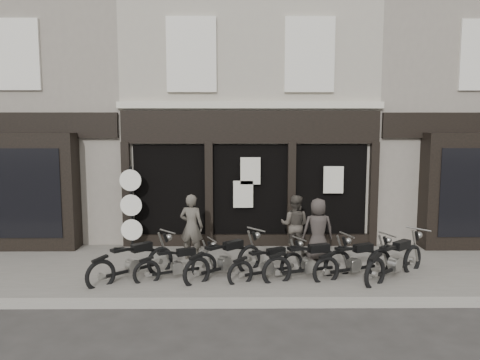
{
  "coord_description": "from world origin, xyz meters",
  "views": [
    {
      "loc": [
        -0.39,
        -10.01,
        3.53
      ],
      "look_at": [
        -0.3,
        1.6,
        2.14
      ],
      "focal_mm": 35.0,
      "sensor_mm": 36.0,
      "label": 1
    }
  ],
  "objects_px": {
    "motorcycle_0": "(133,265)",
    "motorcycle_2": "(225,262)",
    "motorcycle_5": "(354,264)",
    "man_right": "(318,229)",
    "motorcycle_1": "(177,267)",
    "man_left": "(191,227)",
    "motorcycle_4": "(309,265)",
    "motorcycle_6": "(395,263)",
    "man_centre": "(295,225)",
    "advert_sign_post": "(131,212)",
    "motorcycle_3": "(268,267)"
  },
  "relations": [
    {
      "from": "motorcycle_0",
      "to": "motorcycle_2",
      "type": "relative_size",
      "value": 0.96
    },
    {
      "from": "motorcycle_5",
      "to": "man_right",
      "type": "bearing_deg",
      "value": 92.11
    },
    {
      "from": "motorcycle_1",
      "to": "motorcycle_5",
      "type": "distance_m",
      "value": 3.98
    },
    {
      "from": "motorcycle_5",
      "to": "man_left",
      "type": "xyz_separation_m",
      "value": [
        -3.79,
        1.42,
        0.55
      ]
    },
    {
      "from": "motorcycle_2",
      "to": "man_left",
      "type": "height_order",
      "value": "man_left"
    },
    {
      "from": "motorcycle_5",
      "to": "motorcycle_4",
      "type": "bearing_deg",
      "value": 162.68
    },
    {
      "from": "motorcycle_6",
      "to": "man_left",
      "type": "distance_m",
      "value": 4.95
    },
    {
      "from": "motorcycle_5",
      "to": "motorcycle_6",
      "type": "relative_size",
      "value": 1.06
    },
    {
      "from": "man_left",
      "to": "man_centre",
      "type": "relative_size",
      "value": 1.06
    },
    {
      "from": "man_right",
      "to": "motorcycle_1",
      "type": "bearing_deg",
      "value": 19.6
    },
    {
      "from": "motorcycle_0",
      "to": "motorcycle_6",
      "type": "bearing_deg",
      "value": -42.94
    },
    {
      "from": "motorcycle_1",
      "to": "motorcycle_4",
      "type": "bearing_deg",
      "value": -24.85
    },
    {
      "from": "motorcycle_2",
      "to": "motorcycle_5",
      "type": "height_order",
      "value": "motorcycle_2"
    },
    {
      "from": "motorcycle_1",
      "to": "motorcycle_6",
      "type": "distance_m",
      "value": 4.88
    },
    {
      "from": "man_right",
      "to": "advert_sign_post",
      "type": "xyz_separation_m",
      "value": [
        -4.89,
        1.02,
        0.26
      ]
    },
    {
      "from": "motorcycle_0",
      "to": "advert_sign_post",
      "type": "height_order",
      "value": "advert_sign_post"
    },
    {
      "from": "motorcycle_0",
      "to": "motorcycle_5",
      "type": "distance_m",
      "value": 4.96
    },
    {
      "from": "motorcycle_3",
      "to": "advert_sign_post",
      "type": "height_order",
      "value": "advert_sign_post"
    },
    {
      "from": "motorcycle_3",
      "to": "motorcycle_4",
      "type": "bearing_deg",
      "value": -28.57
    },
    {
      "from": "motorcycle_4",
      "to": "motorcycle_6",
      "type": "bearing_deg",
      "value": -16.94
    },
    {
      "from": "motorcycle_5",
      "to": "motorcycle_3",
      "type": "bearing_deg",
      "value": 159.5
    },
    {
      "from": "motorcycle_1",
      "to": "motorcycle_6",
      "type": "height_order",
      "value": "motorcycle_6"
    },
    {
      "from": "motorcycle_4",
      "to": "man_left",
      "type": "xyz_separation_m",
      "value": [
        -2.75,
        1.52,
        0.53
      ]
    },
    {
      "from": "motorcycle_2",
      "to": "man_right",
      "type": "distance_m",
      "value": 2.64
    },
    {
      "from": "motorcycle_1",
      "to": "motorcycle_4",
      "type": "xyz_separation_m",
      "value": [
        2.94,
        -0.05,
        0.05
      ]
    },
    {
      "from": "motorcycle_4",
      "to": "motorcycle_6",
      "type": "relative_size",
      "value": 1.13
    },
    {
      "from": "motorcycle_2",
      "to": "motorcycle_6",
      "type": "xyz_separation_m",
      "value": [
        3.82,
        -0.13,
        0.01
      ]
    },
    {
      "from": "motorcycle_6",
      "to": "motorcycle_1",
      "type": "bearing_deg",
      "value": 139.02
    },
    {
      "from": "motorcycle_1",
      "to": "motorcycle_2",
      "type": "height_order",
      "value": "motorcycle_2"
    },
    {
      "from": "motorcycle_3",
      "to": "advert_sign_post",
      "type": "distance_m",
      "value": 4.35
    },
    {
      "from": "motorcycle_2",
      "to": "advert_sign_post",
      "type": "bearing_deg",
      "value": 98.65
    },
    {
      "from": "motorcycle_2",
      "to": "motorcycle_4",
      "type": "xyz_separation_m",
      "value": [
        1.87,
        -0.19,
        -0.0
      ]
    },
    {
      "from": "motorcycle_2",
      "to": "advert_sign_post",
      "type": "distance_m",
      "value": 3.49
    },
    {
      "from": "motorcycle_4",
      "to": "motorcycle_5",
      "type": "distance_m",
      "value": 1.04
    },
    {
      "from": "motorcycle_2",
      "to": "advert_sign_post",
      "type": "height_order",
      "value": "advert_sign_post"
    },
    {
      "from": "motorcycle_6",
      "to": "motorcycle_5",
      "type": "bearing_deg",
      "value": 135.83
    },
    {
      "from": "motorcycle_6",
      "to": "motorcycle_4",
      "type": "bearing_deg",
      "value": 140.63
    },
    {
      "from": "motorcycle_0",
      "to": "motorcycle_1",
      "type": "distance_m",
      "value": 0.99
    },
    {
      "from": "motorcycle_3",
      "to": "motorcycle_4",
      "type": "height_order",
      "value": "motorcycle_4"
    },
    {
      "from": "motorcycle_0",
      "to": "motorcycle_5",
      "type": "height_order",
      "value": "motorcycle_0"
    },
    {
      "from": "motorcycle_4",
      "to": "motorcycle_5",
      "type": "height_order",
      "value": "motorcycle_4"
    },
    {
      "from": "motorcycle_3",
      "to": "man_right",
      "type": "bearing_deg",
      "value": 17.86
    },
    {
      "from": "motorcycle_1",
      "to": "advert_sign_post",
      "type": "relative_size",
      "value": 0.75
    },
    {
      "from": "motorcycle_6",
      "to": "motorcycle_2",
      "type": "bearing_deg",
      "value": 136.99
    },
    {
      "from": "man_right",
      "to": "man_left",
      "type": "bearing_deg",
      "value": -4.41
    },
    {
      "from": "motorcycle_0",
      "to": "man_right",
      "type": "xyz_separation_m",
      "value": [
        4.36,
        1.34,
        0.49
      ]
    },
    {
      "from": "man_centre",
      "to": "man_right",
      "type": "relative_size",
      "value": 1.0
    },
    {
      "from": "motorcycle_2",
      "to": "motorcycle_0",
      "type": "bearing_deg",
      "value": 143.19
    },
    {
      "from": "motorcycle_6",
      "to": "motorcycle_3",
      "type": "bearing_deg",
      "value": 139.8
    },
    {
      "from": "motorcycle_1",
      "to": "motorcycle_0",
      "type": "bearing_deg",
      "value": 156.36
    }
  ]
}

